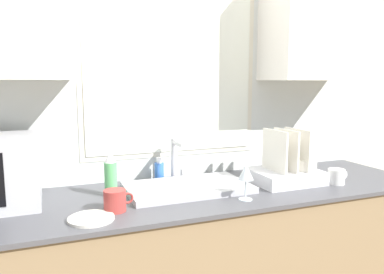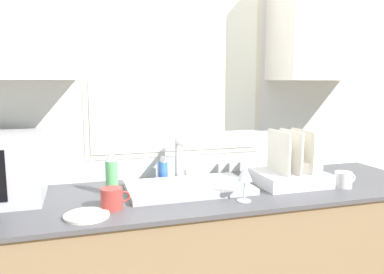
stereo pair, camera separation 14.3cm
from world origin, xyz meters
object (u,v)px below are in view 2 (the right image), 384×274
at_px(soap_bottle, 163,170).
at_px(mug_near_sink, 112,199).
at_px(faucet, 180,156).
at_px(spray_bottle, 112,173).
at_px(dish_rack, 292,172).
at_px(wine_glass, 245,174).

height_order(soap_bottle, mug_near_sink, soap_bottle).
height_order(faucet, soap_bottle, faucet).
xyz_separation_m(soap_bottle, mug_near_sink, (-0.31, -0.41, -0.01)).
bearing_deg(faucet, spray_bottle, -159.33).
bearing_deg(mug_near_sink, dish_rack, 7.15).
height_order(mug_near_sink, wine_glass, wine_glass).
relative_size(soap_bottle, wine_glass, 0.78).
bearing_deg(soap_bottle, wine_glass, -59.76).
xyz_separation_m(spray_bottle, wine_glass, (0.57, -0.29, 0.02)).
distance_m(dish_rack, spray_bottle, 0.93).
bearing_deg(mug_near_sink, faucet, 42.51).
distance_m(faucet, dish_rack, 0.61).
height_order(dish_rack, soap_bottle, dish_rack).
relative_size(spray_bottle, wine_glass, 1.32).
xyz_separation_m(dish_rack, spray_bottle, (-0.93, 0.10, 0.04)).
bearing_deg(dish_rack, soap_bottle, 155.60).
height_order(spray_bottle, mug_near_sink, spray_bottle).
xyz_separation_m(soap_bottle, wine_glass, (0.27, -0.47, 0.07)).
relative_size(dish_rack, spray_bottle, 1.59).
height_order(faucet, wine_glass, faucet).
xyz_separation_m(faucet, dish_rack, (0.55, -0.24, -0.07)).
bearing_deg(faucet, wine_glass, -66.02).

